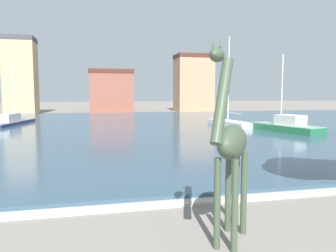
% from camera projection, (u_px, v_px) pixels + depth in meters
% --- Properties ---
extents(harbor_water, '(91.85, 49.12, 0.26)m').
position_uv_depth(harbor_water, '(126.00, 127.00, 34.98)').
color(harbor_water, '#334C60').
rests_on(harbor_water, ground).
extents(quay_edge_coping, '(91.85, 0.50, 0.12)m').
position_uv_depth(quay_edge_coping, '(196.00, 202.00, 10.91)').
color(quay_edge_coping, '#ADA89E').
rests_on(quay_edge_coping, ground).
extents(giraffe_statue, '(1.93, 2.38, 4.71)m').
position_uv_depth(giraffe_statue, '(231.00, 146.00, 7.82)').
color(giraffe_statue, '#3D4C38').
rests_on(giraffe_statue, ground).
extents(sailboat_green, '(4.18, 8.19, 7.14)m').
position_uv_depth(sailboat_green, '(281.00, 127.00, 29.90)').
color(sailboat_green, '#236B42').
rests_on(sailboat_green, ground).
extents(sailboat_white, '(2.65, 8.06, 9.58)m').
position_uv_depth(sailboat_white, '(227.00, 124.00, 35.25)').
color(sailboat_white, white).
rests_on(sailboat_white, ground).
extents(sailboat_navy, '(3.72, 9.85, 9.06)m').
position_uv_depth(sailboat_navy, '(14.00, 122.00, 36.63)').
color(sailboat_navy, navy).
rests_on(sailboat_navy, ground).
extents(townhouse_narrow_midrow, '(5.24, 5.53, 13.45)m').
position_uv_depth(townhouse_narrow_midrow, '(21.00, 76.00, 57.30)').
color(townhouse_narrow_midrow, tan).
rests_on(townhouse_narrow_midrow, ground).
extents(townhouse_tall_gabled, '(8.36, 5.46, 8.21)m').
position_uv_depth(townhouse_tall_gabled, '(111.00, 91.00, 62.79)').
color(townhouse_tall_gabled, '#8E5142').
rests_on(townhouse_tall_gabled, ground).
extents(townhouse_wide_warehouse, '(7.48, 5.68, 11.61)m').
position_uv_depth(townhouse_wide_warehouse, '(193.00, 83.00, 67.51)').
color(townhouse_wide_warehouse, tan).
rests_on(townhouse_wide_warehouse, ground).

